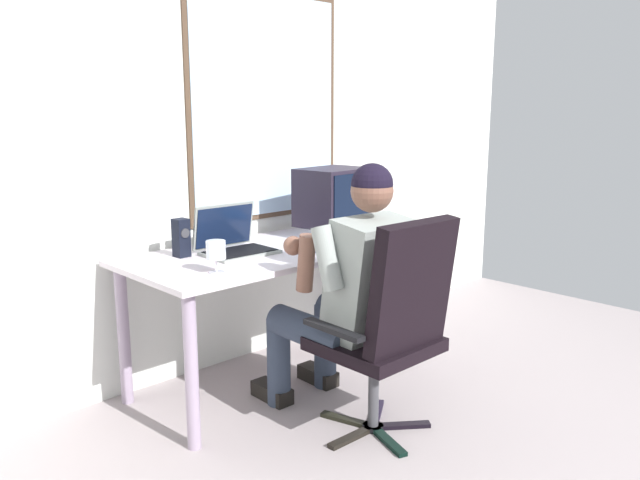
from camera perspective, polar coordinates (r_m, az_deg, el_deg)
The scene contains 9 objects.
wall_rear at distance 3.68m, azimuth -8.77°, elevation 8.75°, with size 5.51×0.08×2.59m.
desk at distance 3.44m, azimuth -3.97°, elevation -2.36°, with size 1.62×0.77×0.75m.
office_chair at distance 2.85m, azimuth 6.55°, elevation -7.08°, with size 0.58×0.56×1.03m.
person_seated at distance 3.01m, azimuth 2.63°, elevation -4.50°, with size 0.54×0.81×1.25m.
crt_monitor at distance 3.67m, azimuth 1.22°, elevation 3.79°, with size 0.42×0.34×0.40m.
laptop at distance 3.33m, azimuth -7.81°, elevation -0.00°, with size 0.37×0.30×0.25m.
wine_glass at distance 2.92m, azimuth -9.29°, elevation -1.04°, with size 0.09×0.09×0.15m.
desk_speaker at distance 3.27m, azimuth -12.30°, elevation 0.20°, with size 0.07×0.08×0.19m.
cd_case at distance 3.33m, azimuth -1.35°, elevation -0.96°, with size 0.16×0.14×0.01m.
Camera 1 is at (-2.10, -0.34, 1.48)m, focal length 35.80 mm.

